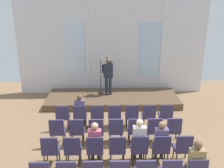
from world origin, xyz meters
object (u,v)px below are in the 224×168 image
Objects in this scene: chair_r0_c4 at (132,114)px; audience_r2_c4 at (139,139)px; chair_r2_c2 at (95,148)px; chair_r2_c6 at (183,147)px; chair_r0_c3 at (115,115)px; audience_r3_c6 at (196,162)px; chair_r1_c3 at (116,129)px; chair_r0_c0 at (63,115)px; chair_r0_c6 at (166,114)px; chair_r0_c1 at (80,115)px; chair_r2_c4 at (139,147)px; mic_stand at (101,87)px; chair_r1_c2 at (96,129)px; audience_r2_c5 at (161,140)px; chair_r2_c5 at (161,147)px; chair_r2_c1 at (73,148)px; audience_r2_c2 at (95,141)px; chair_r2_c0 at (51,149)px; chair_r1_c4 at (135,129)px; chair_r1_c5 at (154,129)px; chair_r1_c6 at (173,128)px; chair_r1_c1 at (77,130)px; chair_r1_c0 at (57,130)px; chair_r0_c2 at (97,115)px; chair_r2_c3 at (117,148)px; audience_r0_c1 at (80,109)px; speaker at (108,74)px.

chair_r0_c4 is 0.68× the size of audience_r2_c4.
chair_r2_c2 and chair_r2_c6 have the same top height.
chair_r0_c3 is 0.70× the size of audience_r3_c6.
chair_r0_c4 is at bearing 60.13° from chair_r1_c3.
chair_r0_c0 is 1.00× the size of chair_r0_c6.
chair_r0_c1 is 1.00× the size of chair_r2_c4.
chair_r0_c1 is at bearing -103.90° from mic_stand.
audience_r2_c5 is (1.85, -0.99, 0.19)m from chair_r1_c2.
chair_r2_c5 is 0.21m from audience_r2_c5.
chair_r2_c1 is (-0.62, -1.07, 0.00)m from chair_r1_c2.
mic_stand is at bearing 89.05° from audience_r2_c2.
chair_r0_c1 and chair_r2_c0 have the same top height.
chair_r1_c4 and chair_r2_c2 have the same top height.
chair_r1_c5 and chair_r2_c6 have the same top height.
audience_r2_c2 reaches higher than chair_r0_c0.
chair_r1_c6 and chair_r2_c0 have the same top height.
mic_stand is 1.65× the size of chair_r2_c4.
chair_r0_c6 is 3.26m from chair_r1_c1.
audience_r2_c2 is (1.23, 0.08, 0.18)m from chair_r2_c0.
chair_r0_c4 is 2.68m from chair_r1_c0.
chair_r2_c1 is at bearing -119.87° from chair_r0_c3.
chair_r0_c3 is 2.13m from chair_r1_c6.
chair_r0_c2 and chair_r1_c5 have the same top height.
mic_stand reaches higher than audience_r3_c6.
chair_r2_c3 is at bearing 180.00° from chair_r2_c4.
chair_r1_c4 is 1.00× the size of chair_r2_c6.
audience_r0_c1 is 2.23m from audience_r2_c2.
speaker reaches higher than chair_r0_c6.
chair_r0_c1 is at bearing 180.00° from chair_r0_c6.
mic_stand is 1.65× the size of chair_r0_c3.
chair_r2_c0 is at bearing -90.00° from chair_r0_c0.
chair_r1_c4 and chair_r2_c5 have the same top height.
chair_r1_c4 and chair_r1_c6 have the same top height.
chair_r1_c4 is at bearing -30.13° from chair_r0_c1.
chair_r2_c4 is 0.65m from audience_r2_c5.
chair_r2_c4 is at bearing 0.00° from chair_r2_c0.
chair_r0_c2 is 1.23m from chair_r0_c4.
chair_r0_c4 is 2.23m from chair_r2_c5.
chair_r1_c6 is 1.00× the size of chair_r2_c6.
chair_r2_c3 is at bearing -172.74° from audience_r2_c4.
audience_r2_c4 reaches higher than chair_r1_c4.
mic_stand is 1.19× the size of audience_r2_c5.
chair_r1_c2 is (0.62, -1.15, -0.19)m from audience_r0_c1.
speaker is 3.84m from chair_r1_c3.
mic_stand is 3.89m from chair_r1_c2.
audience_r3_c6 reaches higher than chair_r0_c3.
chair_r2_c1 is 1.00× the size of chair_r2_c3.
chair_r0_c4 is 1.07m from chair_r1_c4.
chair_r1_c4 is at bearing 41.04° from chair_r2_c2.
chair_r1_c0 is 0.73× the size of audience_r2_c2.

